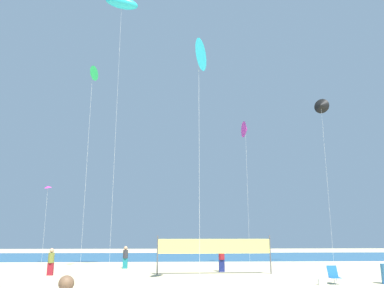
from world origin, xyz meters
The scene contains 13 objects.
ocean_band centered at (0.00, 32.01, 0.00)m, with size 120.00×20.00×0.01m, color #28608C.
beachgoer_maroon_shirt centered at (2.14, 11.46, 0.93)m, with size 0.40×0.40×1.75m.
beachgoer_olive_shirt centered at (-8.76, 9.59, 0.87)m, with size 0.37×0.37×1.62m.
beachgoer_charcoal_shirt centered at (-4.74, 14.56, 0.86)m, with size 0.37×0.37×1.62m.
folding_beach_chair centered at (6.98, 4.42, 0.47)m, with size 0.52×0.65×0.89m.
volleyball_net centered at (1.47, 9.67, 1.63)m, with size 7.35×0.39×2.40m.
beach_handbag centered at (6.21, 4.01, 0.15)m, with size 0.38×0.19×0.30m, color white.
kite_magenta_diamond centered at (-12.37, 19.13, 6.56)m, with size 0.78×0.79×6.78m.
kite_magenta_delta centered at (5.14, 16.92, 11.55)m, with size 0.53×1.48×12.28m.
kite_cyan_inflatable centered at (-5.31, 10.60, 19.68)m, with size 2.66×0.90×20.39m.
kite_green_delta centered at (-7.31, 11.22, 14.09)m, with size 0.65×1.14×14.69m.
kite_black_delta centered at (12.06, 16.70, 13.81)m, with size 1.30×1.13×14.51m.
kite_cyan_delta centered at (0.01, 2.40, 11.44)m, with size 0.92×1.66×12.30m.
Camera 1 is at (-1.26, -15.89, 2.37)m, focal length 36.25 mm.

